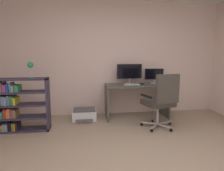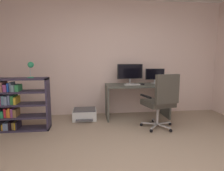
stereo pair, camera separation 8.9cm
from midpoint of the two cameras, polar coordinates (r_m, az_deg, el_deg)
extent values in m
cube|color=beige|center=(4.48, -0.57, 8.07)|extent=(5.10, 0.10, 2.60)
cube|color=#4D5049|center=(4.20, 6.79, 0.06)|extent=(1.36, 0.60, 0.04)
cube|color=#4D5049|center=(4.15, -2.19, -5.16)|extent=(0.04, 0.58, 0.70)
cube|color=#4D5049|center=(4.48, 14.95, -4.45)|extent=(0.04, 0.58, 0.70)
cylinder|color=#B2B5B7|center=(4.31, 4.61, 0.60)|extent=(0.18, 0.18, 0.01)
cylinder|color=#B2B5B7|center=(4.30, 4.62, 1.46)|extent=(0.03, 0.03, 0.12)
cube|color=black|center=(4.28, 4.65, 4.24)|extent=(0.57, 0.07, 0.32)
cube|color=black|center=(4.26, 4.73, 4.22)|extent=(0.53, 0.04, 0.30)
cylinder|color=#B2B5B7|center=(4.47, 11.86, 0.73)|extent=(0.18, 0.18, 0.01)
cylinder|color=#B2B5B7|center=(4.46, 11.88, 1.38)|extent=(0.03, 0.03, 0.09)
cube|color=black|center=(4.45, 11.94, 3.39)|extent=(0.42, 0.10, 0.25)
cube|color=black|center=(4.43, 11.99, 3.37)|extent=(0.39, 0.06, 0.23)
cube|color=silver|center=(4.12, 5.25, 0.30)|extent=(0.34, 0.13, 0.02)
cube|color=black|center=(4.16, 8.38, 0.42)|extent=(0.06, 0.10, 0.03)
cube|color=#B7BABC|center=(3.88, 14.60, -10.70)|extent=(0.30, 0.10, 0.02)
sphere|color=black|center=(3.98, 16.34, -10.89)|extent=(0.06, 0.06, 0.06)
cube|color=#B7BABC|center=(3.93, 12.11, -10.36)|extent=(0.05, 0.30, 0.02)
sphere|color=black|center=(4.08, 11.50, -10.24)|extent=(0.06, 0.06, 0.06)
cube|color=#B7BABC|center=(3.80, 10.44, -10.97)|extent=(0.29, 0.14, 0.02)
sphere|color=black|center=(3.83, 8.14, -11.43)|extent=(0.06, 0.06, 0.06)
cube|color=#B7BABC|center=(3.66, 11.96, -11.76)|extent=(0.22, 0.25, 0.02)
sphere|color=black|center=(3.55, 11.08, -13.11)|extent=(0.06, 0.06, 0.06)
cube|color=#B7BABC|center=(3.71, 14.63, -11.57)|extent=(0.19, 0.27, 0.02)
sphere|color=black|center=(3.65, 16.57, -12.67)|extent=(0.06, 0.06, 0.06)
cylinder|color=#B7BABC|center=(3.74, 12.83, -8.49)|extent=(0.04, 0.04, 0.36)
cube|color=#424038|center=(3.69, 12.94, -5.08)|extent=(0.59, 0.57, 0.10)
cube|color=#424038|center=(3.42, 15.64, -1.00)|extent=(0.46, 0.18, 0.51)
cube|color=black|center=(3.51, 9.46, -3.14)|extent=(0.12, 0.33, 0.03)
cube|color=black|center=(3.81, 16.29, -2.47)|extent=(0.12, 0.33, 0.03)
cube|color=#322C43|center=(3.70, -19.27, -5.23)|extent=(0.03, 0.30, 0.96)
cube|color=#322C43|center=(3.73, -25.90, 1.76)|extent=(0.87, 0.30, 0.03)
cube|color=#322C43|center=(3.93, -25.04, -11.83)|extent=(0.87, 0.30, 0.03)
cube|color=#322C43|center=(3.86, -25.25, -8.57)|extent=(0.80, 0.30, 0.03)
cube|color=#322C43|center=(3.80, -25.47, -5.21)|extent=(0.80, 0.30, 0.03)
cube|color=#322C43|center=(3.76, -25.68, -1.76)|extent=(0.80, 0.30, 0.03)
cube|color=gold|center=(4.04, -30.25, -10.62)|extent=(0.03, 0.23, 0.10)
cube|color=#637BA7|center=(4.02, -29.74, -10.42)|extent=(0.04, 0.27, 0.14)
cube|color=#7289A6|center=(3.99, -29.23, -10.57)|extent=(0.04, 0.23, 0.13)
cube|color=black|center=(3.98, -28.56, -10.40)|extent=(0.04, 0.25, 0.15)
cube|color=olive|center=(3.97, -27.83, -10.55)|extent=(0.04, 0.22, 0.13)
cube|color=gold|center=(3.96, -27.30, -10.60)|extent=(0.02, 0.25, 0.13)
cube|color=#251E2C|center=(3.93, -26.94, -10.55)|extent=(0.03, 0.26, 0.15)
cube|color=#268F58|center=(3.96, -30.38, -7.39)|extent=(0.06, 0.26, 0.12)
cube|color=red|center=(3.93, -29.70, -7.10)|extent=(0.04, 0.21, 0.16)
cube|color=orange|center=(3.93, -29.12, -7.23)|extent=(0.03, 0.22, 0.14)
cube|color=orange|center=(3.90, -28.72, -7.07)|extent=(0.03, 0.23, 0.17)
cube|color=#8A4388|center=(3.90, -28.09, -7.12)|extent=(0.04, 0.24, 0.16)
cube|color=olive|center=(3.88, -27.45, -7.28)|extent=(0.05, 0.22, 0.14)
cube|color=#9A4C7B|center=(3.90, -30.81, -3.81)|extent=(0.04, 0.27, 0.16)
cube|color=#5C95A7|center=(3.89, -30.21, -3.80)|extent=(0.04, 0.22, 0.16)
cube|color=#6D83A6|center=(3.87, -29.48, -3.86)|extent=(0.05, 0.26, 0.15)
cube|color=#697CA5|center=(3.85, -28.85, -3.74)|extent=(0.03, 0.21, 0.17)
cube|color=#308441|center=(3.85, -28.04, -3.81)|extent=(0.06, 0.23, 0.15)
cube|color=gold|center=(3.83, -27.37, -4.02)|extent=(0.03, 0.25, 0.13)
cube|color=gold|center=(3.88, -31.02, -0.48)|extent=(0.03, 0.23, 0.15)
cube|color=#8B5F53|center=(3.85, -30.53, -0.32)|extent=(0.04, 0.26, 0.17)
cube|color=#8D4180|center=(3.84, -29.68, -0.62)|extent=(0.06, 0.25, 0.13)
cube|color=blue|center=(3.82, -29.03, -0.44)|extent=(0.03, 0.24, 0.15)
cube|color=slate|center=(3.81, -28.48, -0.35)|extent=(0.03, 0.21, 0.16)
cube|color=#6E949D|center=(3.79, -27.87, -0.68)|extent=(0.05, 0.25, 0.12)
cube|color=#359854|center=(3.78, -26.96, -0.68)|extent=(0.06, 0.22, 0.11)
cylinder|color=#299161|center=(3.69, -23.95, 2.19)|extent=(0.11, 0.11, 0.02)
cylinder|color=silver|center=(3.68, -24.04, 3.74)|extent=(0.01, 0.01, 0.18)
sphere|color=#299161|center=(3.67, -23.92, 5.68)|extent=(0.11, 0.11, 0.11)
cube|color=silver|center=(4.18, -8.89, -8.67)|extent=(0.50, 0.40, 0.21)
cube|color=#4C4C51|center=(4.15, -8.92, -7.15)|extent=(0.46, 0.37, 0.02)
cube|color=#4C4C51|center=(3.97, -8.92, -10.24)|extent=(0.35, 0.10, 0.01)
camera|label=1|loc=(0.04, -90.67, -0.10)|focal=30.48mm
camera|label=2|loc=(0.04, 89.33, 0.10)|focal=30.48mm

